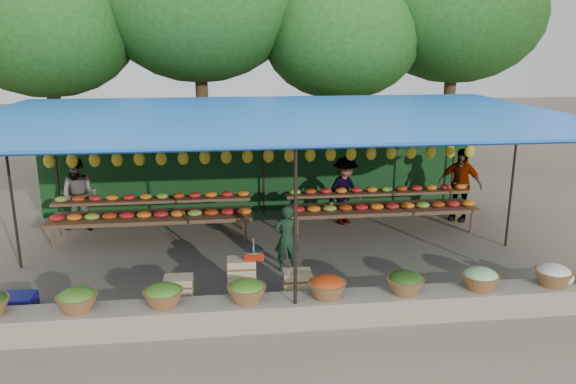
{
  "coord_description": "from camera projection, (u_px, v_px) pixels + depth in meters",
  "views": [
    {
      "loc": [
        -1.01,
        -10.33,
        4.1
      ],
      "look_at": [
        0.27,
        0.2,
        1.25
      ],
      "focal_mm": 35.0,
      "sensor_mm": 36.0,
      "label": 1
    }
  ],
  "objects": [
    {
      "name": "ground",
      "position": [
        276.0,
        256.0,
        11.08
      ],
      "size": [
        60.0,
        60.0,
        0.0
      ],
      "primitive_type": "plane",
      "color": "brown",
      "rests_on": "ground"
    },
    {
      "name": "stone_curb",
      "position": [
        294.0,
        311.0,
        8.4
      ],
      "size": [
        10.6,
        0.55,
        0.4
      ],
      "primitive_type": "cube",
      "color": "slate",
      "rests_on": "ground"
    },
    {
      "name": "stall_canopy",
      "position": [
        274.0,
        121.0,
        10.46
      ],
      "size": [
        10.8,
        6.6,
        2.82
      ],
      "color": "black",
      "rests_on": "ground"
    },
    {
      "name": "produce_baskets",
      "position": [
        287.0,
        289.0,
        8.29
      ],
      "size": [
        8.98,
        0.58,
        0.34
      ],
      "color": "brown",
      "rests_on": "stone_curb"
    },
    {
      "name": "netting_backdrop",
      "position": [
        263.0,
        161.0,
        13.78
      ],
      "size": [
        10.6,
        0.06,
        2.5
      ],
      "primitive_type": "cube",
      "color": "#17411C",
      "rests_on": "ground"
    },
    {
      "name": "tree_row",
      "position": [
        271.0,
        19.0,
        15.76
      ],
      "size": [
        16.51,
        5.5,
        7.12
      ],
      "color": "#382714",
      "rests_on": "ground"
    },
    {
      "name": "fruit_table_left",
      "position": [
        153.0,
        211.0,
        11.93
      ],
      "size": [
        4.21,
        0.95,
        0.93
      ],
      "color": "#4F371F",
      "rests_on": "ground"
    },
    {
      "name": "fruit_table_right",
      "position": [
        381.0,
        203.0,
        12.51
      ],
      "size": [
        4.21,
        0.95,
        0.93
      ],
      "color": "#4F371F",
      "rests_on": "ground"
    },
    {
      "name": "crate_counter",
      "position": [
        240.0,
        286.0,
        9.0
      ],
      "size": [
        2.36,
        0.35,
        0.77
      ],
      "color": "tan",
      "rests_on": "ground"
    },
    {
      "name": "weighing_scale",
      "position": [
        254.0,
        253.0,
        8.89
      ],
      "size": [
        0.32,
        0.32,
        0.34
      ],
      "color": "#A9200D",
      "rests_on": "crate_counter"
    },
    {
      "name": "vendor_seated",
      "position": [
        287.0,
        238.0,
        10.23
      ],
      "size": [
        0.46,
        0.3,
        1.25
      ],
      "primitive_type": "imported",
      "rotation": [
        0.0,
        0.0,
        3.14
      ],
      "color": "#16321D",
      "rests_on": "ground"
    },
    {
      "name": "customer_left",
      "position": [
        79.0,
        195.0,
        12.36
      ],
      "size": [
        0.89,
        0.75,
        1.65
      ],
      "primitive_type": "imported",
      "rotation": [
        0.0,
        0.0,
        -0.16
      ],
      "color": "slate",
      "rests_on": "ground"
    },
    {
      "name": "customer_mid",
      "position": [
        345.0,
        191.0,
        12.88
      ],
      "size": [
        1.17,
        1.05,
        1.58
      ],
      "primitive_type": "imported",
      "rotation": [
        0.0,
        0.0,
        0.58
      ],
      "color": "slate",
      "rests_on": "ground"
    },
    {
      "name": "customer_right",
      "position": [
        460.0,
        184.0,
        13.13
      ],
      "size": [
        1.06,
        0.95,
        1.72
      ],
      "primitive_type": "imported",
      "rotation": [
        0.0,
        0.0,
        -0.66
      ],
      "color": "slate",
      "rests_on": "ground"
    },
    {
      "name": "blue_crate_front",
      "position": [
        17.0,
        305.0,
        8.69
      ],
      "size": [
        0.56,
        0.41,
        0.32
      ],
      "primitive_type": "cube",
      "rotation": [
        0.0,
        0.0,
        -0.05
      ],
      "color": "navy",
      "rests_on": "ground"
    }
  ]
}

